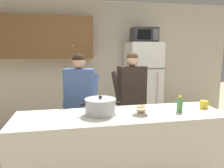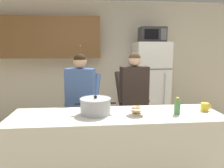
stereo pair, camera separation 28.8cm
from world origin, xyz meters
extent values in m
cube|color=beige|center=(0.00, 2.30, 1.30)|extent=(6.00, 0.12, 2.60)
cube|color=brown|center=(-1.20, 2.07, 1.85)|extent=(2.21, 0.34, 0.79)
sphere|color=gold|center=(-0.48, 1.90, 1.69)|extent=(0.03, 0.03, 0.03)
cube|color=silver|center=(0.00, 0.00, 0.46)|extent=(2.35, 0.68, 0.92)
cube|color=white|center=(0.89, 1.85, 0.88)|extent=(0.64, 0.64, 1.76)
cube|color=#333333|center=(0.89, 1.53, 1.27)|extent=(0.63, 0.01, 0.01)
cylinder|color=#B2B2B7|center=(1.07, 1.50, 0.79)|extent=(0.02, 0.02, 0.79)
cube|color=#2D2D30|center=(0.89, 1.83, 1.90)|extent=(0.48, 0.36, 0.28)
cube|color=black|center=(0.83, 1.65, 1.90)|extent=(0.26, 0.01, 0.18)
cube|color=#59595B|center=(1.06, 1.65, 1.90)|extent=(0.11, 0.01, 0.21)
cylinder|color=#726656|center=(-0.36, 0.69, 0.38)|extent=(0.11, 0.11, 0.76)
cylinder|color=#726656|center=(-0.50, 0.72, 0.38)|extent=(0.11, 0.11, 0.76)
cube|color=#3F598C|center=(-0.43, 0.70, 1.07)|extent=(0.43, 0.29, 0.60)
sphere|color=tan|center=(-0.43, 0.70, 1.46)|extent=(0.18, 0.18, 0.18)
sphere|color=black|center=(-0.43, 0.70, 1.48)|extent=(0.18, 0.18, 0.18)
cylinder|color=#3F598C|center=(-0.21, 0.77, 1.05)|extent=(0.17, 0.37, 0.47)
cylinder|color=#3F598C|center=(-0.59, 0.87, 1.05)|extent=(0.17, 0.37, 0.47)
cylinder|color=black|center=(0.42, 0.81, 0.39)|extent=(0.11, 0.11, 0.77)
cylinder|color=black|center=(0.28, 0.80, 0.39)|extent=(0.11, 0.11, 0.77)
cube|color=#2D231E|center=(0.35, 0.80, 1.08)|extent=(0.42, 0.24, 0.61)
sphere|color=#D8A884|center=(0.35, 0.80, 1.48)|extent=(0.19, 0.19, 0.19)
sphere|color=#4C3823|center=(0.35, 0.80, 1.50)|extent=(0.18, 0.18, 0.18)
cylinder|color=#2D231E|center=(0.54, 0.94, 1.06)|extent=(0.12, 0.37, 0.47)
cylinder|color=#2D231E|center=(0.14, 0.90, 1.06)|extent=(0.12, 0.37, 0.47)
cylinder|color=#ADAFB5|center=(-0.23, 0.03, 1.00)|extent=(0.34, 0.34, 0.16)
cylinder|color=#ADAFB5|center=(-0.23, 0.03, 1.09)|extent=(0.35, 0.35, 0.02)
sphere|color=black|center=(-0.23, 0.03, 1.12)|extent=(0.04, 0.04, 0.04)
cube|color=black|center=(-0.43, 0.03, 1.04)|extent=(0.06, 0.02, 0.02)
cube|color=black|center=(-0.04, 0.03, 1.04)|extent=(0.06, 0.02, 0.02)
cylinder|color=yellow|center=(1.04, 0.03, 0.97)|extent=(0.09, 0.09, 0.10)
torus|color=yellow|center=(1.10, 0.03, 0.97)|extent=(0.06, 0.01, 0.06)
cylinder|color=white|center=(0.21, -0.05, 0.93)|extent=(0.10, 0.10, 0.02)
cone|color=white|center=(0.21, -0.05, 0.97)|extent=(0.19, 0.19, 0.06)
sphere|color=tan|center=(0.18, -0.07, 0.98)|extent=(0.07, 0.07, 0.07)
sphere|color=tan|center=(0.23, -0.03, 0.98)|extent=(0.07, 0.07, 0.07)
sphere|color=tan|center=(0.22, -0.08, 0.98)|extent=(0.07, 0.07, 0.07)
cylinder|color=#4C8C4C|center=(0.67, -0.06, 1.00)|extent=(0.07, 0.07, 0.16)
cone|color=#4C8C4C|center=(0.67, -0.06, 1.09)|extent=(0.07, 0.07, 0.02)
cylinder|color=gold|center=(0.67, -0.06, 1.10)|extent=(0.04, 0.04, 0.02)
camera|label=1|loc=(-0.55, -2.24, 1.64)|focal=34.38mm
camera|label=2|loc=(-0.27, -2.28, 1.64)|focal=34.38mm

